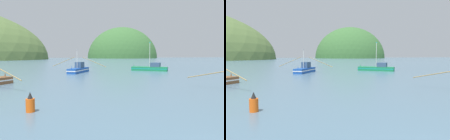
{
  "view_description": "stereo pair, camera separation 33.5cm",
  "coord_description": "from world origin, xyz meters",
  "views": [
    {
      "loc": [
        -6.61,
        -5.47,
        4.19
      ],
      "look_at": [
        3.18,
        31.81,
        1.4
      ],
      "focal_mm": 33.61,
      "sensor_mm": 36.0,
      "label": 1
    },
    {
      "loc": [
        -6.28,
        -5.56,
        4.19
      ],
      "look_at": [
        3.18,
        31.81,
        1.4
      ],
      "focal_mm": 33.61,
      "sensor_mm": 36.0,
      "label": 2
    }
  ],
  "objects": [
    {
      "name": "fishing_boat_blue",
      "position": [
        -1.68,
        44.1,
        0.8
      ],
      "size": [
        11.9,
        8.55,
        5.46
      ],
      "rotation": [
        0.0,
        0.0,
        4.22
      ],
      "color": "#19479E",
      "rests_on": "ground"
    },
    {
      "name": "fishing_boat_green",
      "position": [
        17.21,
        45.31,
        0.73
      ],
      "size": [
        9.0,
        7.49,
        7.52
      ],
      "rotation": [
        0.0,
        0.0,
        2.51
      ],
      "color": "#197A47",
      "rests_on": "ground"
    },
    {
      "name": "hill_far_center",
      "position": [
        76.7,
        256.58,
        0.0
      ],
      "size": [
        91.42,
        73.13,
        79.83
      ],
      "primitive_type": "ellipsoid",
      "color": "#386633",
      "rests_on": "ground"
    },
    {
      "name": "channel_buoy",
      "position": [
        -8.56,
        10.66,
        0.61
      ],
      "size": [
        0.64,
        0.64,
        1.49
      ],
      "color": "#E55914",
      "rests_on": "ground"
    }
  ]
}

